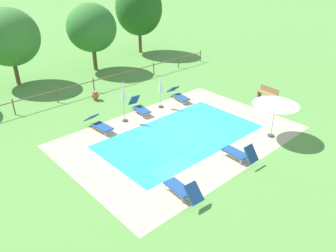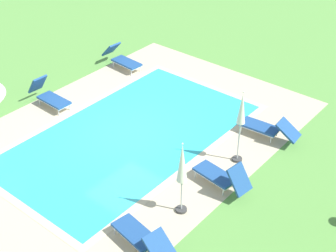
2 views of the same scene
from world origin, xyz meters
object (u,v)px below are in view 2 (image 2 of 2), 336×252
sun_lounger_north_far (268,128)px  patio_umbrella_closed_row_mid_west (182,167)px  sun_lounger_north_mid (49,96)px  sun_lounger_north_end (122,59)px  sun_lounger_north_near_steps (222,176)px  patio_umbrella_closed_row_west (241,115)px  sun_lounger_south_near_corner (142,237)px

sun_lounger_north_far → patio_umbrella_closed_row_mid_west: patio_umbrella_closed_row_mid_west is taller
sun_lounger_north_mid → sun_lounger_north_end: 3.95m
sun_lounger_north_near_steps → sun_lounger_north_mid: sun_lounger_north_mid is taller
sun_lounger_north_near_steps → patio_umbrella_closed_row_mid_west: patio_umbrella_closed_row_mid_west is taller
sun_lounger_north_far → patio_umbrella_closed_row_west: 2.18m
sun_lounger_south_near_corner → sun_lounger_north_far: bearing=-179.3°
sun_lounger_north_near_steps → sun_lounger_north_far: sun_lounger_north_near_steps is taller
sun_lounger_north_end → sun_lounger_north_near_steps: bearing=63.7°
sun_lounger_north_near_steps → sun_lounger_north_mid: 7.53m
sun_lounger_north_far → patio_umbrella_closed_row_west: size_ratio=0.83×
sun_lounger_north_near_steps → sun_lounger_south_near_corner: bearing=-3.5°
sun_lounger_north_mid → sun_lounger_south_near_corner: 7.94m
sun_lounger_north_mid → sun_lounger_south_near_corner: size_ratio=0.89×
sun_lounger_north_end → patio_umbrella_closed_row_mid_west: bearing=54.1°
sun_lounger_north_far → sun_lounger_north_end: 7.37m
sun_lounger_south_near_corner → patio_umbrella_closed_row_mid_west: bearing=-177.3°
sun_lounger_north_near_steps → sun_lounger_north_end: bearing=-116.3°
sun_lounger_north_end → sun_lounger_south_near_corner: size_ratio=0.94×
patio_umbrella_closed_row_mid_west → sun_lounger_north_mid: bearing=-100.7°
sun_lounger_north_end → patio_umbrella_closed_row_mid_west: size_ratio=0.85×
patio_umbrella_closed_row_west → patio_umbrella_closed_row_mid_west: bearing=1.2°
sun_lounger_north_mid → sun_lounger_south_near_corner: sun_lounger_north_mid is taller
sun_lounger_north_mid → sun_lounger_north_end: (-3.94, -0.09, -0.01)m
sun_lounger_north_end → patio_umbrella_closed_row_west: 7.77m
sun_lounger_north_mid → patio_umbrella_closed_row_west: bearing=102.2°
patio_umbrella_closed_row_west → patio_umbrella_closed_row_mid_west: size_ratio=1.08×
patio_umbrella_closed_row_west → sun_lounger_north_far: bearing=177.7°
sun_lounger_north_end → patio_umbrella_closed_row_west: size_ratio=0.78×
sun_lounger_north_near_steps → patio_umbrella_closed_row_mid_west: 1.94m
patio_umbrella_closed_row_west → patio_umbrella_closed_row_mid_west: 2.93m
sun_lounger_north_near_steps → patio_umbrella_closed_row_west: (-1.38, -0.34, 1.30)m
sun_lounger_north_far → sun_lounger_south_near_corner: (6.34, 0.07, 0.01)m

